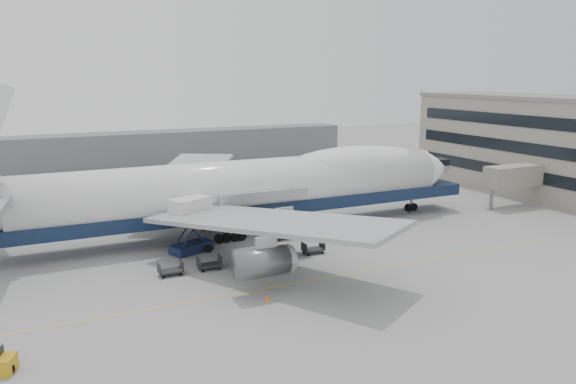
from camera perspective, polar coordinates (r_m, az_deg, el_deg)
ground at (r=58.16m, az=0.02°, el=-7.03°), size 260.00×260.00×0.00m
apron_line at (r=53.14m, az=2.87°, el=-8.90°), size 60.00×0.15×0.01m
hangar at (r=121.34m, az=-19.01°, el=3.93°), size 110.00×8.00×7.00m
airliner at (r=67.58m, az=-3.92°, el=0.55°), size 67.00×55.30×19.98m
catering_truck at (r=61.03m, az=-9.88°, el=-2.94°), size 5.00×4.24×5.99m
traffic_cone at (r=48.39m, az=-2.13°, el=-10.70°), size 0.38×0.38×0.56m
dolly_0 at (r=55.17m, az=-11.83°, el=-7.77°), size 2.30×1.35×1.30m
dolly_1 at (r=56.14m, az=-7.98°, el=-7.28°), size 2.30×1.35×1.30m
dolly_2 at (r=57.35m, az=-4.29°, el=-6.78°), size 2.30×1.35×1.30m
dolly_3 at (r=58.79m, az=-0.76°, el=-6.28°), size 2.30×1.35×1.30m
dolly_4 at (r=60.44m, az=2.57°, el=-5.78°), size 2.30×1.35×1.30m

